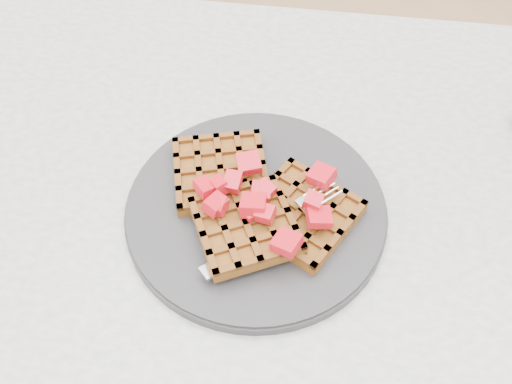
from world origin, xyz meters
TOP-DOWN VIEW (x-y plane):
  - table at (0.00, 0.00)m, footprint 1.20×0.80m
  - plate at (-0.11, 0.02)m, footprint 0.29×0.29m
  - waffles at (-0.11, 0.01)m, footprint 0.23×0.20m
  - strawberry_pile at (-0.11, 0.02)m, footprint 0.15×0.15m
  - fork at (-0.08, -0.02)m, footprint 0.15×0.14m

SIDE VIEW (x-z plane):
  - table at x=0.00m, z-range 0.26..1.01m
  - plate at x=-0.11m, z-range 0.75..0.77m
  - fork at x=-0.08m, z-range 0.77..0.78m
  - waffles at x=-0.11m, z-range 0.76..0.79m
  - strawberry_pile at x=-0.11m, z-range 0.79..0.82m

